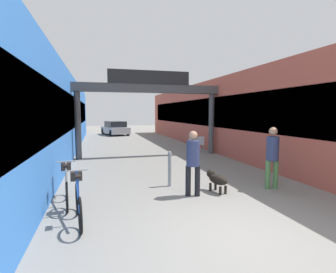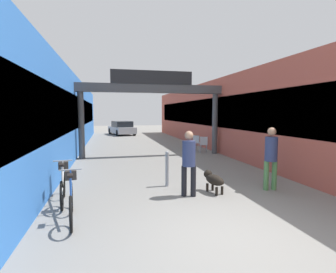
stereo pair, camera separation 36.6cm
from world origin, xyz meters
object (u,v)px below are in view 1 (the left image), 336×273
bollard_post_metal (170,168)px  parked_car_silver (115,128)px  pedestrian_companion (272,154)px  dog_on_leash (216,179)px  cafe_chair_aluminium_nearer (200,143)px  bicycle_silver_second (67,185)px  pedestrian_with_dog (193,159)px  cafe_chair_aluminium_farther (193,141)px  bicycle_blue_nearest (78,199)px

bollard_post_metal → parked_car_silver: bearing=91.2°
pedestrian_companion → dog_on_leash: (-1.65, 0.14, -0.65)m
bollard_post_metal → parked_car_silver: 18.52m
cafe_chair_aluminium_nearer → bicycle_silver_second: bearing=-133.0°
dog_on_leash → bollard_post_metal: 1.41m
bicycle_silver_second → parked_car_silver: parked_car_silver is taller
pedestrian_companion → bicycle_silver_second: (-5.51, 0.23, -0.58)m
dog_on_leash → bicycle_silver_second: bearing=178.5°
pedestrian_companion → bollard_post_metal: (-2.74, 1.01, -0.48)m
pedestrian_with_dog → pedestrian_companion: 2.40m
bicycle_silver_second → cafe_chair_aluminium_nearer: (6.04, 6.47, 0.10)m
bicycle_silver_second → cafe_chair_aluminium_farther: bicycle_silver_second is taller
bicycle_silver_second → parked_car_silver: size_ratio=0.39×
cafe_chair_aluminium_nearer → dog_on_leash: bearing=-108.4°
cafe_chair_aluminium_farther → parked_car_silver: 12.49m
pedestrian_companion → bicycle_blue_nearest: size_ratio=1.04×
pedestrian_companion → cafe_chair_aluminium_farther: pedestrian_companion is taller
pedestrian_companion → bicycle_silver_second: 5.54m
pedestrian_companion → parked_car_silver: 19.77m
cafe_chair_aluminium_farther → bicycle_silver_second: bearing=-129.2°
pedestrian_companion → bicycle_silver_second: pedestrian_companion is taller
dog_on_leash → cafe_chair_aluminium_farther: (2.11, 7.42, 0.18)m
cafe_chair_aluminium_farther → bollard_post_metal: bearing=-116.1°
cafe_chair_aluminium_farther → parked_car_silver: size_ratio=0.21×
pedestrian_with_dog → parked_car_silver: 19.56m
dog_on_leash → cafe_chair_aluminium_nearer: size_ratio=0.91×
dog_on_leash → parked_car_silver: (-1.48, 19.38, 0.28)m
bicycle_blue_nearest → cafe_chair_aluminium_farther: size_ratio=1.89×
pedestrian_with_dog → cafe_chair_aluminium_nearer: bearing=66.4°
cafe_chair_aluminium_farther → parked_car_silver: parked_car_silver is taller
pedestrian_companion → cafe_chair_aluminium_nearer: size_ratio=1.98×
cafe_chair_aluminium_nearer → cafe_chair_aluminium_farther: 0.85m
bicycle_blue_nearest → bollard_post_metal: bollard_post_metal is taller
dog_on_leash → bicycle_blue_nearest: size_ratio=0.48×
bicycle_blue_nearest → cafe_chair_aluminium_farther: bicycle_blue_nearest is taller
cafe_chair_aluminium_farther → pedestrian_with_dog: bearing=-110.7°
pedestrian_companion → bollard_post_metal: 2.96m
pedestrian_companion → cafe_chair_aluminium_farther: (0.46, 7.56, -0.47)m
bicycle_blue_nearest → parked_car_silver: bearing=84.3°
dog_on_leash → bollard_post_metal: size_ratio=0.78×
bicycle_blue_nearest → dog_on_leash: bearing=16.5°
bollard_post_metal → pedestrian_companion: bearing=-20.2°
cafe_chair_aluminium_nearer → bollard_post_metal: bearing=-119.9°
pedestrian_with_dog → dog_on_leash: pedestrian_with_dog is taller
bollard_post_metal → cafe_chair_aluminium_farther: bollard_post_metal is taller
pedestrian_companion → cafe_chair_aluminium_farther: size_ratio=1.98×
pedestrian_companion → bicycle_blue_nearest: pedestrian_companion is taller
cafe_chair_aluminium_nearer → parked_car_silver: size_ratio=0.21×
pedestrian_companion → parked_car_silver: size_ratio=0.41×
pedestrian_with_dog → bicycle_silver_second: (-3.11, 0.26, -0.54)m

